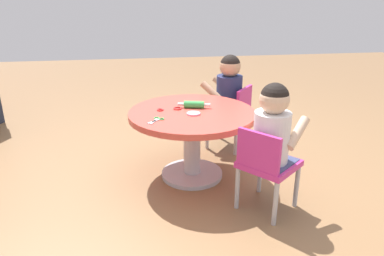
{
  "coord_description": "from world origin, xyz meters",
  "views": [
    {
      "loc": [
        -2.31,
        0.35,
        1.26
      ],
      "look_at": [
        0.0,
        0.0,
        0.37
      ],
      "focal_mm": 33.65,
      "sensor_mm": 36.0,
      "label": 1
    }
  ],
  "objects": [
    {
      "name": "craft_table",
      "position": [
        0.0,
        0.0,
        0.37
      ],
      "size": [
        0.87,
        0.87,
        0.49
      ],
      "color": "silver",
      "rests_on": "ground"
    },
    {
      "name": "child_chair_left",
      "position": [
        -0.49,
        -0.37,
        0.31
      ],
      "size": [
        0.42,
        0.42,
        0.54
      ],
      "color": "#B7B7BC",
      "rests_on": "ground"
    },
    {
      "name": "child_chair_right",
      "position": [
        0.46,
        -0.41,
        0.31
      ],
      "size": [
        0.42,
        0.42,
        0.54
      ],
      "color": "#B7B7BC",
      "rests_on": "ground"
    },
    {
      "name": "craft_scissors",
      "position": [
        -0.15,
        0.25,
        0.5
      ],
      "size": [
        0.14,
        0.12,
        0.01
      ],
      "color": "silver",
      "rests_on": "craft_table"
    },
    {
      "name": "ground_plane",
      "position": [
        0.0,
        0.0,
        0.0
      ],
      "size": [
        10.0,
        10.0,
        0.0
      ],
      "primitive_type": "plane",
      "color": "olive"
    },
    {
      "name": "cookie_cutter_0",
      "position": [
        0.05,
        0.21,
        0.5
      ],
      "size": [
        0.05,
        0.05,
        0.01
      ],
      "primitive_type": "torus",
      "color": "red",
      "rests_on": "craft_table"
    },
    {
      "name": "playdough_blob_0",
      "position": [
        -0.07,
        -0.0,
        0.5
      ],
      "size": [
        0.09,
        0.09,
        0.01
      ],
      "primitive_type": "cylinder",
      "color": "pink",
      "rests_on": "craft_table"
    },
    {
      "name": "cookie_cutter_1",
      "position": [
        0.06,
        0.09,
        0.5
      ],
      "size": [
        0.06,
        0.06,
        0.01
      ],
      "primitive_type": "torus",
      "color": "red",
      "rests_on": "craft_table"
    },
    {
      "name": "seated_child_left",
      "position": [
        -0.47,
        -0.4,
        0.53
      ],
      "size": [
        0.43,
        0.44,
        0.51
      ],
      "color": "#3F4772",
      "rests_on": "ground"
    },
    {
      "name": "rolling_pin",
      "position": [
        0.07,
        -0.02,
        0.52
      ],
      "size": [
        0.08,
        0.23,
        0.05
      ],
      "color": "green",
      "rests_on": "craft_table"
    },
    {
      "name": "seated_child_right",
      "position": [
        0.48,
        -0.38,
        0.53
      ],
      "size": [
        0.43,
        0.44,
        0.51
      ],
      "color": "#3F4772",
      "rests_on": "ground"
    }
  ]
}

